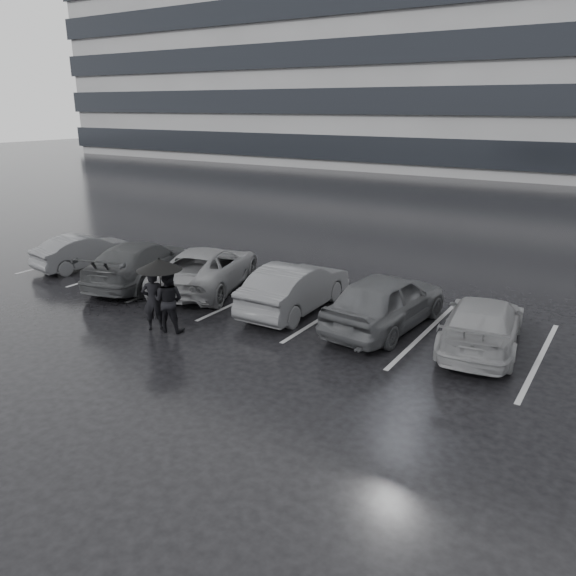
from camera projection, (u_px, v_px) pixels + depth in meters
The scene contains 12 objects.
ground at pixel (261, 338), 14.30m from camera, with size 160.00×160.00×0.00m, color black.
office_building at pixel (351, 19), 59.55m from camera, with size 61.00×26.00×29.00m.
car_main at pixel (386, 301), 14.76m from camera, with size 1.79×4.44×1.51m, color black.
car_west_a at pixel (295, 287), 16.06m from camera, with size 1.47×4.21×1.39m, color #323134.
car_west_b at pixel (207, 268), 18.01m from camera, with size 2.26×4.90×1.36m, color #545457.
car_west_c at pixel (142, 262), 18.57m from camera, with size 1.96×4.82×1.40m, color black.
car_west_d at pixel (85, 251), 20.41m from camera, with size 1.27×3.65×1.20m, color #323134.
car_east at pixel (482, 323), 13.59m from camera, with size 1.74×4.29×1.24m, color #545457.
pedestrian_left at pixel (153, 300), 14.64m from camera, with size 0.59×0.38×1.61m, color black.
pedestrian_right at pixel (168, 301), 14.53m from camera, with size 0.81×0.63×1.67m, color black.
umbrella at pixel (159, 264), 14.29m from camera, with size 1.16×1.16×1.97m.
stall_stripes at pixel (288, 304), 16.71m from camera, with size 19.72×5.00×0.00m.
Camera 1 is at (7.69, -10.75, 5.65)m, focal length 35.00 mm.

